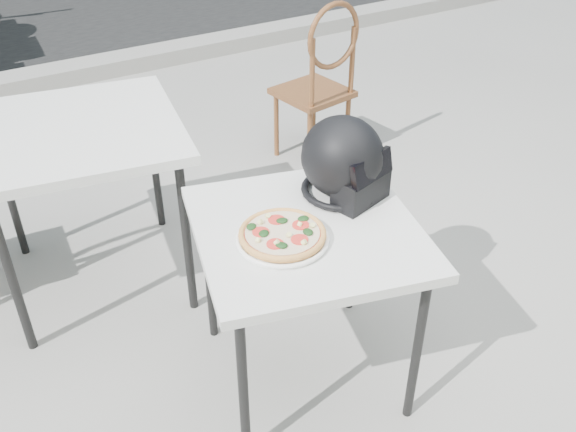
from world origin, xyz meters
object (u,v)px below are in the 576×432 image
pizza (282,234)px  cafe_table_main (307,242)px  plate (282,239)px  helmet (344,162)px  cafe_chair_main (321,76)px  cafe_table_side (77,142)px

pizza → cafe_table_main: bearing=14.1°
cafe_table_main → plate: bearing=-165.8°
plate → helmet: helmet is taller
pizza → helmet: bearing=22.9°
plate → cafe_chair_main: 1.73m
cafe_table_main → cafe_chair_main: (0.93, 1.35, -0.09)m
cafe_table_side → plate: bearing=-68.4°
pizza → cafe_table_side: size_ratio=0.34×
helmet → cafe_table_side: 1.09m
plate → pizza: bearing=64.5°
cafe_table_main → pizza: 0.14m
plate → cafe_table_side: 1.03m
plate → helmet: 0.37m
pizza → cafe_chair_main: bearing=52.8°
cafe_chair_main → cafe_table_side: cafe_chair_main is taller
pizza → plate: bearing=-115.5°
cafe_table_main → pizza: bearing=-165.9°
cafe_chair_main → cafe_table_main: bearing=45.9°
pizza → cafe_table_side: cafe_table_side is taller
pizza → helmet: (0.32, 0.14, 0.10)m
pizza → cafe_table_side: bearing=111.6°
plate → cafe_chair_main: bearing=52.8°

